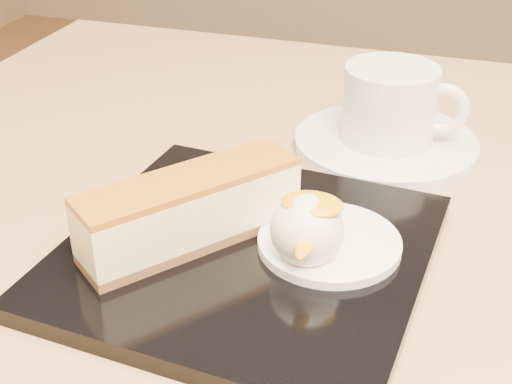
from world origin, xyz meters
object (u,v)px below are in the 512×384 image
(dessert_plate, at_px, (246,253))
(coffee_cup, at_px, (392,102))
(saucer, at_px, (385,143))
(ice_cream_scoop, at_px, (307,230))
(cheesecake, at_px, (190,209))

(dessert_plate, distance_m, coffee_cup, 0.20)
(coffee_cup, bearing_deg, dessert_plate, -111.31)
(saucer, bearing_deg, ice_cream_scoop, -95.67)
(dessert_plate, relative_size, coffee_cup, 2.18)
(ice_cream_scoop, bearing_deg, dessert_plate, 172.87)
(ice_cream_scoop, relative_size, saucer, 0.30)
(dessert_plate, distance_m, ice_cream_scoop, 0.05)
(dessert_plate, xyz_separation_m, cheesecake, (-0.04, -0.00, 0.03))
(dessert_plate, relative_size, cheesecake, 1.62)
(cheesecake, relative_size, saucer, 0.91)
(dessert_plate, bearing_deg, coffee_cup, 71.91)
(dessert_plate, bearing_deg, ice_cream_scoop, -7.13)
(dessert_plate, bearing_deg, cheesecake, -171.87)
(cheesecake, height_order, coffee_cup, coffee_cup)
(cheesecake, bearing_deg, coffee_cup, 11.34)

